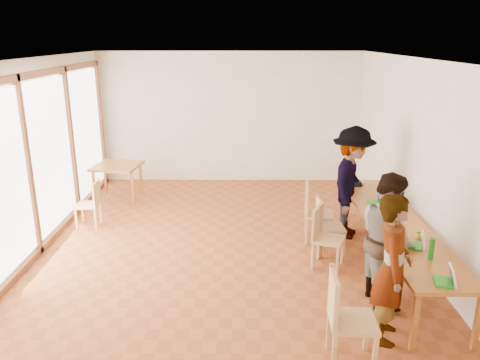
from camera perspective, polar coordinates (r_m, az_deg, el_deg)
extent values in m
plane|color=#A65128|center=(7.54, -1.93, -8.97)|extent=(8.00, 8.00, 0.00)
cube|color=white|center=(10.92, -1.21, 7.57)|extent=(6.00, 0.10, 3.00)
cube|color=white|center=(3.32, -4.92, -16.14)|extent=(6.00, 0.10, 3.00)
cube|color=white|center=(7.51, 21.49, 1.93)|extent=(0.10, 8.00, 3.00)
cube|color=white|center=(7.72, -24.60, 1.95)|extent=(0.10, 8.00, 3.00)
cube|color=white|center=(6.77, -2.20, 14.62)|extent=(6.00, 8.00, 0.04)
cube|color=#A85E25|center=(7.19, 18.27, -4.89)|extent=(0.80, 4.00, 0.05)
cube|color=#A85E25|center=(5.62, 20.52, -15.94)|extent=(0.06, 0.06, 0.70)
cube|color=#A85E25|center=(8.99, 12.33, -2.54)|extent=(0.06, 0.06, 0.70)
cube|color=#A85E25|center=(5.88, 26.98, -15.22)|extent=(0.06, 0.06, 0.70)
cube|color=#A85E25|center=(9.15, 16.50, -2.50)|extent=(0.06, 0.06, 0.70)
cube|color=#A85E25|center=(10.07, -14.75, 1.67)|extent=(0.90, 0.90, 0.05)
cube|color=#A85E25|center=(9.93, -17.32, -1.04)|extent=(0.05, 0.05, 0.70)
cube|color=#A85E25|center=(10.64, -16.10, 0.27)|extent=(0.05, 0.05, 0.70)
cube|color=#A85E25|center=(9.72, -12.93, -1.07)|extent=(0.05, 0.05, 0.70)
cube|color=#A85E25|center=(10.45, -12.00, 0.27)|extent=(0.05, 0.05, 0.70)
cube|color=tan|center=(5.19, 13.58, -16.40)|extent=(0.50, 0.50, 0.05)
cube|color=tan|center=(5.01, 11.31, -13.88)|extent=(0.07, 0.48, 0.50)
cube|color=tan|center=(7.09, 10.73, -7.12)|extent=(0.56, 0.56, 0.04)
cube|color=tan|center=(7.03, 9.29, -5.08)|extent=(0.20, 0.41, 0.45)
cube|color=tan|center=(7.55, 10.97, -5.70)|extent=(0.44, 0.44, 0.04)
cube|color=tan|center=(7.42, 9.65, -4.05)|extent=(0.06, 0.42, 0.44)
cube|color=tan|center=(7.94, 9.55, -4.10)|extent=(0.51, 0.51, 0.04)
cube|color=tan|center=(7.84, 8.12, -2.25)|extent=(0.10, 0.46, 0.48)
cube|color=tan|center=(8.86, -18.07, -2.92)|extent=(0.40, 0.40, 0.04)
cube|color=tan|center=(8.74, -17.09, -1.54)|extent=(0.04, 0.40, 0.41)
imported|color=gray|center=(5.49, 18.03, -10.25)|extent=(0.57, 0.72, 1.74)
imported|color=gray|center=(6.26, 17.56, -6.77)|extent=(0.72, 0.89, 1.73)
imported|color=gray|center=(8.07, 13.45, -0.34)|extent=(1.16, 1.42, 1.91)
cube|color=green|center=(5.64, 23.49, -11.33)|extent=(0.23, 0.28, 0.03)
cube|color=white|center=(5.62, 24.50, -10.53)|extent=(0.12, 0.24, 0.21)
cube|color=green|center=(6.41, 20.59, -7.53)|extent=(0.26, 0.29, 0.03)
cube|color=white|center=(6.37, 21.45, -6.89)|extent=(0.15, 0.23, 0.20)
cube|color=green|center=(7.77, 16.19, -2.75)|extent=(0.24, 0.29, 0.03)
cube|color=white|center=(7.78, 16.82, -2.04)|extent=(0.13, 0.24, 0.21)
imported|color=#CACC18|center=(6.64, 21.08, -6.39)|extent=(0.12, 0.12, 0.09)
cylinder|color=#1A661A|center=(6.07, 22.30, -7.78)|extent=(0.07, 0.07, 0.28)
cylinder|color=silver|center=(6.99, 16.68, -4.77)|extent=(0.07, 0.07, 0.09)
cylinder|color=white|center=(8.70, 14.75, -0.39)|extent=(0.08, 0.08, 0.06)
cube|color=#DF499A|center=(6.64, 22.31, -6.91)|extent=(0.05, 0.10, 0.01)
cube|color=black|center=(8.65, 13.87, -0.31)|extent=(0.16, 0.26, 0.09)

